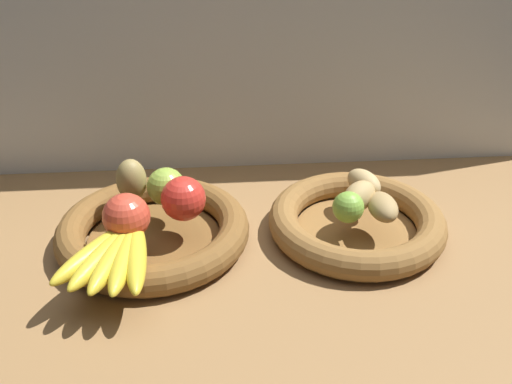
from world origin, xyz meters
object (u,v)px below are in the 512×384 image
at_px(apple_green_back, 166,187).
at_px(apple_red_right, 183,199).
at_px(potato_large, 359,195).
at_px(potato_small, 383,207).
at_px(pear_brown, 131,180).
at_px(potato_back, 364,183).
at_px(apple_red_front, 126,217).
at_px(banana_bunch_front, 116,253).
at_px(lime_near, 348,207).
at_px(fruit_bowl_right, 356,220).
at_px(fruit_bowl_left, 154,229).

bearing_deg(apple_green_back, apple_red_right, -58.20).
relative_size(apple_red_right, potato_large, 1.00).
relative_size(potato_small, potato_large, 1.05).
bearing_deg(pear_brown, potato_large, -8.51).
distance_m(pear_brown, potato_back, 0.43).
relative_size(apple_red_front, banana_bunch_front, 0.38).
relative_size(potato_small, lime_near, 1.50).
bearing_deg(fruit_bowl_right, apple_red_right, -178.02).
relative_size(fruit_bowl_right, banana_bunch_front, 1.56).
bearing_deg(apple_green_back, lime_near, -15.01).
distance_m(apple_red_front, potato_small, 0.43).
height_order(pear_brown, potato_back, pear_brown).
bearing_deg(potato_large, banana_bunch_front, -162.34).
xyz_separation_m(apple_red_front, potato_small, (0.43, 0.03, -0.02)).
distance_m(apple_red_right, banana_bunch_front, 0.16).
bearing_deg(banana_bunch_front, apple_green_back, 68.37).
height_order(fruit_bowl_right, banana_bunch_front, banana_bunch_front).
bearing_deg(apple_green_back, fruit_bowl_right, -7.00).
xyz_separation_m(apple_green_back, lime_near, (0.31, -0.08, -0.01)).
xyz_separation_m(apple_red_right, banana_bunch_front, (-0.10, -0.12, -0.02)).
bearing_deg(banana_bunch_front, potato_small, 12.14).
xyz_separation_m(fruit_bowl_left, lime_near, (0.34, -0.04, 0.06)).
height_order(apple_red_right, potato_back, apple_red_right).
height_order(apple_red_front, banana_bunch_front, apple_red_front).
xyz_separation_m(fruit_bowl_right, apple_red_front, (-0.40, -0.06, 0.07)).
height_order(apple_green_back, potato_small, apple_green_back).
xyz_separation_m(potato_back, potato_large, (-0.02, -0.05, 0.00)).
height_order(fruit_bowl_right, pear_brown, pear_brown).
distance_m(apple_green_back, lime_near, 0.32).
relative_size(fruit_bowl_left, potato_small, 4.17).
bearing_deg(pear_brown, potato_small, -12.24).
bearing_deg(fruit_bowl_left, apple_red_right, -10.58).
xyz_separation_m(apple_red_front, potato_large, (0.40, 0.06, -0.01)).
bearing_deg(fruit_bowl_left, pear_brown, 122.34).
bearing_deg(potato_small, lime_near, -173.33).
bearing_deg(apple_red_front, apple_green_back, 60.71).
xyz_separation_m(apple_green_back, banana_bunch_front, (-0.07, -0.17, -0.02)).
relative_size(banana_bunch_front, potato_small, 2.51).
bearing_deg(apple_green_back, apple_red_front, -119.29).
bearing_deg(potato_back, apple_green_back, -179.07).
bearing_deg(potato_large, fruit_bowl_left, -180.00).
xyz_separation_m(apple_red_front, banana_bunch_front, (-0.01, -0.07, -0.02)).
height_order(fruit_bowl_left, fruit_bowl_right, same).
relative_size(apple_red_right, potato_back, 0.99).
bearing_deg(apple_red_right, potato_back, 10.03).
bearing_deg(fruit_bowl_right, lime_near, -123.69).
height_order(apple_red_front, pear_brown, pear_brown).
height_order(fruit_bowl_right, apple_green_back, apple_green_back).
bearing_deg(potato_large, lime_near, -123.69).
bearing_deg(banana_bunch_front, potato_large, 17.66).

